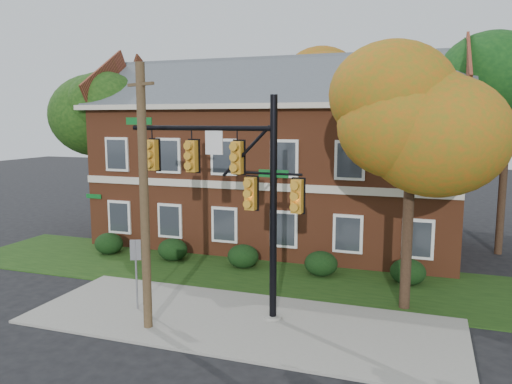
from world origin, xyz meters
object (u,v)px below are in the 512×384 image
(hedge_center, at_px, (243,256))
(utility_pole, at_px, (144,199))
(hedge_far_right, at_px, (408,272))
(tree_near_right, at_px, (420,115))
(hedge_far_left, at_px, (109,244))
(apartment_building, at_px, (278,149))
(hedge_left, at_px, (173,250))
(tree_left_rear, at_px, (108,117))
(traffic_signal, at_px, (236,182))
(hedge_right, at_px, (321,264))
(tree_far_rear, at_px, (332,84))
(sign_post, at_px, (136,263))

(hedge_center, distance_m, utility_pole, 8.00)
(hedge_far_right, relative_size, tree_near_right, 0.16)
(hedge_far_left, bearing_deg, tree_near_right, -11.27)
(apartment_building, bearing_deg, hedge_left, -123.67)
(hedge_left, relative_size, tree_left_rear, 0.16)
(utility_pole, bearing_deg, tree_near_right, 53.78)
(utility_pole, bearing_deg, traffic_signal, 67.08)
(apartment_building, distance_m, traffic_signal, 10.53)
(utility_pole, bearing_deg, apartment_building, 112.45)
(apartment_building, relative_size, hedge_right, 13.43)
(hedge_right, relative_size, utility_pole, 0.17)
(apartment_building, distance_m, hedge_far_left, 9.82)
(hedge_far_left, distance_m, hedge_center, 7.00)
(apartment_building, height_order, hedge_far_right, apartment_building)
(hedge_far_right, height_order, tree_near_right, tree_near_right)
(hedge_left, distance_m, hedge_far_right, 10.50)
(hedge_center, distance_m, tree_far_rear, 15.57)
(hedge_right, distance_m, traffic_signal, 6.74)
(hedge_far_right, distance_m, traffic_signal, 8.39)
(hedge_center, relative_size, utility_pole, 0.17)
(hedge_far_right, bearing_deg, traffic_signal, -136.01)
(utility_pole, bearing_deg, hedge_far_left, 157.16)
(apartment_building, xyz_separation_m, hedge_far_left, (-7.00, -5.25, -4.46))
(traffic_signal, bearing_deg, tree_left_rear, 144.19)
(hedge_center, bearing_deg, hedge_far_left, 180.00)
(hedge_far_left, relative_size, tree_near_right, 0.16)
(apartment_building, relative_size, sign_post, 7.51)
(hedge_center, relative_size, sign_post, 0.56)
(apartment_building, xyz_separation_m, hedge_far_right, (7.00, -5.25, -4.46))
(apartment_building, relative_size, utility_pole, 2.30)
(hedge_far_left, bearing_deg, tree_left_rear, 123.42)
(tree_far_rear, bearing_deg, traffic_signal, -88.91)
(hedge_far_right, xyz_separation_m, tree_far_rear, (-5.66, 13.09, 8.32))
(tree_far_rear, distance_m, utility_pole, 20.83)
(hedge_right, relative_size, traffic_signal, 0.19)
(apartment_building, xyz_separation_m, traffic_signal, (1.69, -10.38, -0.47))
(tree_near_right, relative_size, utility_pole, 1.05)
(utility_pole, xyz_separation_m, sign_post, (-1.15, 1.20, -2.44))
(tree_left_rear, xyz_separation_m, utility_pole, (9.23, -11.26, -2.54))
(tree_near_right, distance_m, tree_far_rear, 17.12)
(apartment_building, xyz_separation_m, tree_left_rear, (-9.73, -1.12, 1.69))
(tree_left_rear, height_order, sign_post, tree_left_rear)
(hedge_far_left, relative_size, tree_left_rear, 0.16)
(hedge_center, height_order, traffic_signal, traffic_signal)
(tree_far_rear, bearing_deg, apartment_building, -99.71)
(apartment_building, distance_m, hedge_center, 6.89)
(hedge_center, xyz_separation_m, tree_near_right, (7.22, -2.83, 6.14))
(hedge_center, height_order, sign_post, sign_post)
(hedge_far_right, height_order, traffic_signal, traffic_signal)
(hedge_far_left, bearing_deg, hedge_right, 0.00)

